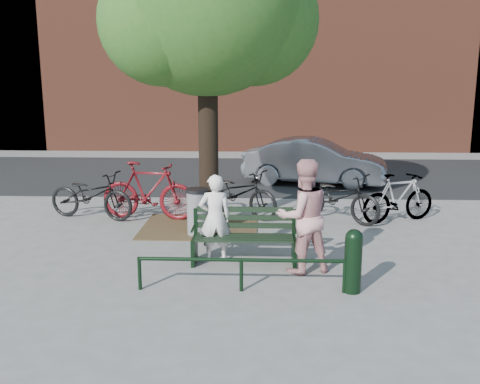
{
  "coord_description": "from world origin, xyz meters",
  "views": [
    {
      "loc": [
        0.28,
        -8.57,
        3.07
      ],
      "look_at": [
        -0.11,
        1.0,
        1.02
      ],
      "focal_mm": 40.0,
      "sensor_mm": 36.0,
      "label": 1
    }
  ],
  "objects_px": {
    "bollard": "(353,259)",
    "parked_car": "(315,162)",
    "person_right": "(303,216)",
    "person_left": "(215,218)",
    "park_bench": "(244,235)",
    "bicycle_c": "(237,193)",
    "litter_bin": "(197,212)"
  },
  "relations": [
    {
      "from": "litter_bin",
      "to": "parked_car",
      "type": "relative_size",
      "value": 0.23
    },
    {
      "from": "bicycle_c",
      "to": "person_right",
      "type": "bearing_deg",
      "value": -129.68
    },
    {
      "from": "person_right",
      "to": "bollard",
      "type": "height_order",
      "value": "person_right"
    },
    {
      "from": "park_bench",
      "to": "bicycle_c",
      "type": "distance_m",
      "value": 3.06
    },
    {
      "from": "bollard",
      "to": "bicycle_c",
      "type": "xyz_separation_m",
      "value": [
        -1.88,
        4.29,
        0.03
      ]
    },
    {
      "from": "person_right",
      "to": "parked_car",
      "type": "height_order",
      "value": "person_right"
    },
    {
      "from": "person_right",
      "to": "bollard",
      "type": "distance_m",
      "value": 1.14
    },
    {
      "from": "bicycle_c",
      "to": "person_left",
      "type": "bearing_deg",
      "value": -153.56
    },
    {
      "from": "parked_car",
      "to": "litter_bin",
      "type": "bearing_deg",
      "value": 166.16
    },
    {
      "from": "parked_car",
      "to": "bollard",
      "type": "bearing_deg",
      "value": -167.42
    },
    {
      "from": "person_right",
      "to": "litter_bin",
      "type": "distance_m",
      "value": 2.8
    },
    {
      "from": "park_bench",
      "to": "bollard",
      "type": "height_order",
      "value": "park_bench"
    },
    {
      "from": "person_left",
      "to": "bollard",
      "type": "height_order",
      "value": "person_left"
    },
    {
      "from": "person_right",
      "to": "bicycle_c",
      "type": "height_order",
      "value": "person_right"
    },
    {
      "from": "bollard",
      "to": "bicycle_c",
      "type": "bearing_deg",
      "value": 113.63
    },
    {
      "from": "person_right",
      "to": "litter_bin",
      "type": "xyz_separation_m",
      "value": [
        -1.93,
        1.98,
        -0.44
      ]
    },
    {
      "from": "park_bench",
      "to": "litter_bin",
      "type": "distance_m",
      "value": 1.85
    },
    {
      "from": "bollard",
      "to": "parked_car",
      "type": "distance_m",
      "value": 8.12
    },
    {
      "from": "person_right",
      "to": "litter_bin",
      "type": "height_order",
      "value": "person_right"
    },
    {
      "from": "park_bench",
      "to": "person_left",
      "type": "bearing_deg",
      "value": 171.88
    },
    {
      "from": "litter_bin",
      "to": "bicycle_c",
      "type": "height_order",
      "value": "bicycle_c"
    },
    {
      "from": "person_right",
      "to": "litter_bin",
      "type": "relative_size",
      "value": 1.96
    },
    {
      "from": "park_bench",
      "to": "parked_car",
      "type": "distance_m",
      "value": 7.12
    },
    {
      "from": "person_right",
      "to": "bicycle_c",
      "type": "xyz_separation_m",
      "value": [
        -1.21,
        3.46,
        -0.38
      ]
    },
    {
      "from": "person_left",
      "to": "litter_bin",
      "type": "height_order",
      "value": "person_left"
    },
    {
      "from": "person_left",
      "to": "person_right",
      "type": "distance_m",
      "value": 1.54
    },
    {
      "from": "park_bench",
      "to": "bicycle_c",
      "type": "xyz_separation_m",
      "value": [
        -0.26,
        3.05,
        0.06
      ]
    },
    {
      "from": "bollard",
      "to": "person_right",
      "type": "bearing_deg",
      "value": 128.84
    },
    {
      "from": "person_right",
      "to": "bicycle_c",
      "type": "distance_m",
      "value": 3.68
    },
    {
      "from": "person_left",
      "to": "parked_car",
      "type": "distance_m",
      "value": 7.19
    },
    {
      "from": "person_left",
      "to": "litter_bin",
      "type": "relative_size",
      "value": 1.6
    },
    {
      "from": "person_left",
      "to": "bicycle_c",
      "type": "xyz_separation_m",
      "value": [
        0.24,
        2.98,
        -0.21
      ]
    }
  ]
}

